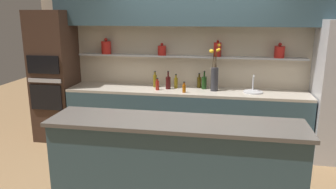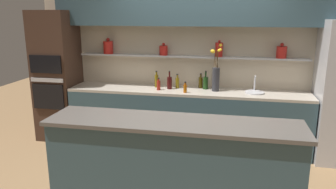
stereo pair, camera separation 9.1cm
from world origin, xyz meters
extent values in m
plane|color=olive|center=(0.00, 0.00, 0.00)|extent=(12.00, 12.00, 0.00)
cube|color=beige|center=(0.00, 1.60, 1.30)|extent=(5.20, 0.10, 2.60)
cube|color=#B7B7BC|center=(-0.12, 1.46, 1.41)|extent=(3.58, 0.18, 0.02)
cylinder|color=#AD1E19|center=(-1.46, 1.45, 1.52)|extent=(0.16, 0.16, 0.20)
sphere|color=#AD1E19|center=(-1.46, 1.45, 1.65)|extent=(0.05, 0.05, 0.05)
cylinder|color=#AD1E19|center=(-0.53, 1.45, 1.49)|extent=(0.13, 0.13, 0.15)
sphere|color=#AD1E19|center=(-0.53, 1.45, 1.59)|extent=(0.05, 0.05, 0.05)
cylinder|color=#AD1E19|center=(0.34, 1.45, 1.53)|extent=(0.12, 0.12, 0.21)
sphere|color=#AD1E19|center=(0.34, 1.45, 1.65)|extent=(0.04, 0.04, 0.04)
cylinder|color=#AD1E19|center=(1.26, 1.45, 1.51)|extent=(0.15, 0.15, 0.17)
sphere|color=#AD1E19|center=(1.26, 1.45, 1.62)|extent=(0.05, 0.05, 0.05)
cube|color=#334C56|center=(0.00, 1.38, 2.09)|extent=(4.42, 0.34, 0.42)
cube|color=#334C56|center=(-0.12, 1.24, 0.44)|extent=(3.68, 0.62, 0.88)
cube|color=#ADA393|center=(-0.12, 1.24, 0.90)|extent=(3.68, 0.62, 0.04)
cube|color=#334C56|center=(0.00, -0.55, 0.49)|extent=(2.54, 0.55, 0.98)
cube|color=#56514C|center=(0.00, -0.55, 1.00)|extent=(2.60, 0.61, 0.04)
cube|color=#3D281E|center=(-2.29, 1.24, 1.06)|extent=(0.62, 0.62, 2.12)
cube|color=black|center=(-2.29, 0.92, 0.78)|extent=(0.52, 0.02, 0.40)
cube|color=black|center=(-2.29, 0.92, 1.30)|extent=(0.52, 0.02, 0.28)
cube|color=#B7B7BC|center=(-2.29, 0.92, 1.05)|extent=(0.55, 0.02, 0.06)
cylinder|color=#2D2D33|center=(0.32, 1.26, 1.10)|extent=(0.11, 0.11, 0.36)
cylinder|color=#4C3319|center=(0.30, 1.25, 1.40)|extent=(0.03, 0.06, 0.24)
sphere|color=yellow|center=(0.26, 1.23, 1.52)|extent=(0.06, 0.06, 0.06)
cylinder|color=#4C3319|center=(0.29, 1.26, 1.40)|extent=(0.02, 0.06, 0.24)
sphere|color=yellow|center=(0.25, 1.27, 1.52)|extent=(0.05, 0.05, 0.05)
cylinder|color=#4C3319|center=(0.33, 1.26, 1.41)|extent=(0.01, 0.03, 0.27)
sphere|color=yellow|center=(0.37, 1.26, 1.55)|extent=(0.04, 0.04, 0.04)
cylinder|color=#4C3319|center=(0.32, 1.25, 1.41)|extent=(0.04, 0.03, 0.26)
sphere|color=yellow|center=(0.35, 1.22, 1.54)|extent=(0.04, 0.04, 0.04)
cylinder|color=#4C3319|center=(0.33, 1.27, 1.44)|extent=(0.03, 0.04, 0.33)
sphere|color=yellow|center=(0.37, 1.29, 1.61)|extent=(0.05, 0.05, 0.05)
cylinder|color=#B7B7BC|center=(0.90, 1.24, 0.93)|extent=(0.28, 0.28, 0.02)
cylinder|color=#B7B7BC|center=(0.90, 1.35, 1.05)|extent=(0.02, 0.02, 0.22)
cylinder|color=#B7B7BC|center=(0.90, 1.29, 1.16)|extent=(0.02, 0.12, 0.02)
cylinder|color=#380C0C|center=(-0.39, 1.26, 1.01)|extent=(0.08, 0.08, 0.19)
cylinder|color=#380C0C|center=(-0.39, 1.26, 1.15)|extent=(0.02, 0.02, 0.08)
cylinder|color=black|center=(-0.39, 1.26, 1.19)|extent=(0.03, 0.03, 0.01)
cylinder|color=maroon|center=(-0.55, 1.16, 0.99)|extent=(0.06, 0.06, 0.14)
cylinder|color=maroon|center=(-0.55, 1.16, 1.08)|extent=(0.03, 0.03, 0.04)
cylinder|color=black|center=(-0.55, 1.16, 1.10)|extent=(0.03, 0.03, 0.01)
cylinder|color=brown|center=(-0.28, 1.33, 1.00)|extent=(0.06, 0.06, 0.16)
cylinder|color=brown|center=(-0.28, 1.33, 1.11)|extent=(0.03, 0.03, 0.05)
cylinder|color=black|center=(-0.28, 1.33, 1.14)|extent=(0.03, 0.03, 0.01)
cylinder|color=brown|center=(-0.62, 1.34, 1.02)|extent=(0.06, 0.06, 0.19)
cylinder|color=brown|center=(-0.62, 1.34, 1.14)|extent=(0.03, 0.03, 0.05)
cylinder|color=black|center=(-0.62, 1.34, 1.17)|extent=(0.03, 0.03, 0.01)
cylinder|color=#47380A|center=(0.07, 1.42, 1.00)|extent=(0.06, 0.06, 0.17)
cylinder|color=#47380A|center=(0.07, 1.42, 1.11)|extent=(0.03, 0.03, 0.05)
cylinder|color=black|center=(0.07, 1.42, 1.15)|extent=(0.03, 0.03, 0.01)
cylinder|color=#9E4C0A|center=(-0.12, 1.06, 0.98)|extent=(0.05, 0.05, 0.12)
cylinder|color=#9E4C0A|center=(-0.12, 1.06, 1.05)|extent=(0.03, 0.03, 0.04)
cylinder|color=black|center=(-0.12, 1.06, 1.08)|extent=(0.03, 0.03, 0.01)
cylinder|color=#193814|center=(0.16, 1.36, 1.01)|extent=(0.08, 0.08, 0.19)
cylinder|color=#193814|center=(0.16, 1.36, 1.15)|extent=(0.02, 0.02, 0.08)
cylinder|color=black|center=(0.16, 1.36, 1.20)|extent=(0.03, 0.03, 0.01)
camera|label=1|loc=(0.48, -3.64, 2.08)|focal=35.00mm
camera|label=2|loc=(0.57, -3.63, 2.08)|focal=35.00mm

